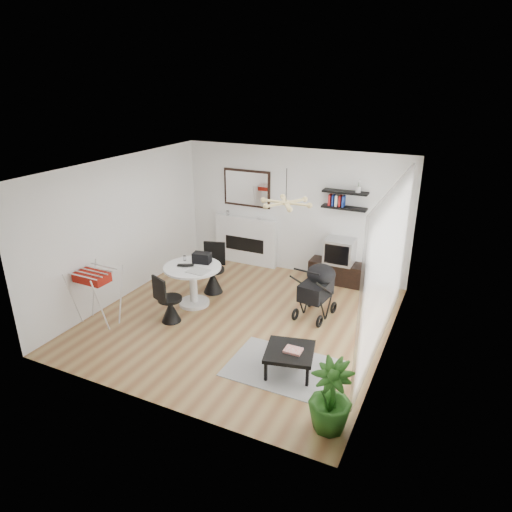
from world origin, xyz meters
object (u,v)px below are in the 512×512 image
at_px(fireplace, 246,235).
at_px(stroller, 317,292).
at_px(tv_console, 338,272).
at_px(drying_rack, 97,295).
at_px(potted_plant, 331,396).
at_px(coffee_table, 290,352).
at_px(dining_table, 193,279).
at_px(crt_tv, 340,251).

xyz_separation_m(fireplace, stroller, (2.26, -1.68, -0.23)).
distance_m(tv_console, drying_rack, 4.78).
bearing_deg(drying_rack, tv_console, 47.28).
bearing_deg(fireplace, drying_rack, -106.78).
relative_size(fireplace, potted_plant, 2.27).
relative_size(drying_rack, coffee_table, 1.21).
bearing_deg(dining_table, crt_tv, 44.27).
bearing_deg(potted_plant, drying_rack, 169.93).
bearing_deg(fireplace, coffee_table, -54.86).
bearing_deg(drying_rack, potted_plant, -8.85).
distance_m(tv_console, dining_table, 3.08).
bearing_deg(coffee_table, crt_tv, 93.85).
relative_size(crt_tv, drying_rack, 0.59).
relative_size(fireplace, stroller, 2.05).
height_order(tv_console, crt_tv, crt_tv).
distance_m(tv_console, crt_tv, 0.48).
height_order(tv_console, potted_plant, potted_plant).
relative_size(crt_tv, potted_plant, 0.62).
relative_size(fireplace, coffee_table, 2.61).
bearing_deg(dining_table, tv_console, 44.30).
bearing_deg(potted_plant, dining_table, 147.67).
distance_m(crt_tv, dining_table, 3.07).
relative_size(drying_rack, stroller, 0.95).
height_order(tv_console, drying_rack, drying_rack).
distance_m(fireplace, crt_tv, 2.24).
relative_size(crt_tv, stroller, 0.56).
bearing_deg(coffee_table, tv_console, 93.84).
xyz_separation_m(drying_rack, coffee_table, (3.54, 0.09, -0.20)).
height_order(fireplace, tv_console, fireplace).
bearing_deg(drying_rack, stroller, 30.92).
bearing_deg(stroller, potted_plant, -61.36).
bearing_deg(coffee_table, dining_table, 153.50).
distance_m(fireplace, drying_rack, 3.74).
bearing_deg(potted_plant, stroller, 111.58).
xyz_separation_m(tv_console, dining_table, (-2.19, -2.14, 0.29)).
height_order(tv_console, dining_table, dining_table).
height_order(drying_rack, coffee_table, drying_rack).
height_order(fireplace, drying_rack, fireplace).
bearing_deg(crt_tv, tv_console, 81.34).
height_order(dining_table, drying_rack, drying_rack).
xyz_separation_m(crt_tv, dining_table, (-2.19, -2.14, -0.19)).
xyz_separation_m(drying_rack, stroller, (3.34, 1.91, -0.08)).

